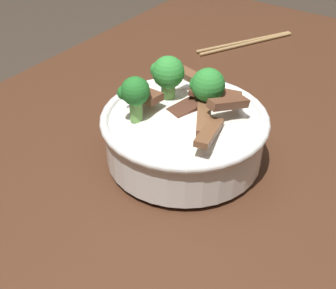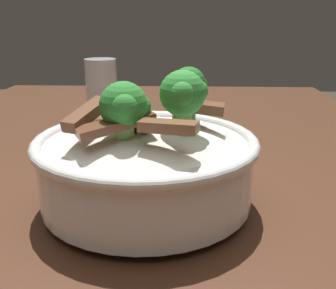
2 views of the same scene
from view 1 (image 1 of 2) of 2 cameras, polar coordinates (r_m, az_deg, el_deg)
The scene contains 3 objects.
dining_table at distance 0.72m, azimuth 1.80°, elevation -11.55°, with size 1.40×0.85×0.81m.
rice_bowl at distance 0.64m, azimuth 1.97°, elevation 1.93°, with size 0.23×0.23×0.15m.
chopsticks_pair at distance 1.03m, azimuth 9.44°, elevation 12.14°, with size 0.21×0.13×0.01m.
Camera 1 is at (-0.41, -0.26, 1.22)m, focal length 49.96 mm.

